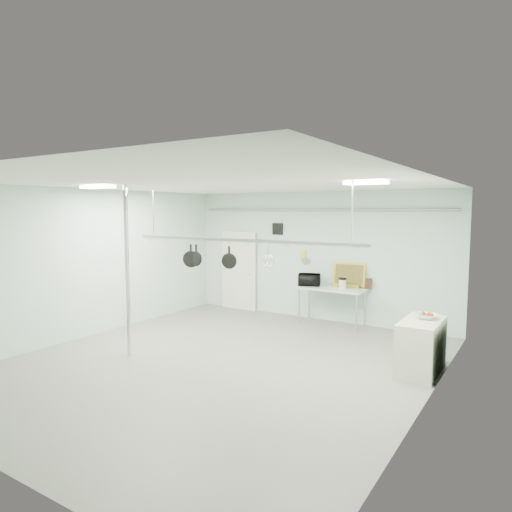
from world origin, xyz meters
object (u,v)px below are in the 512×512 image
Objects in this scene: prep_table at (332,291)px; fruit_bowl at (426,316)px; chrome_pole at (127,272)px; pot_rack at (239,239)px; skillet_right at (229,257)px; side_cabinet at (421,347)px; microwave at (309,280)px; skillet_left at (191,255)px; skillet_mid at (196,255)px; coffee_canister at (342,284)px.

fruit_bowl is at bearing -38.45° from prep_table.
chrome_pole is at bearing -118.71° from prep_table.
pot_rack is 12.01× the size of skillet_right.
chrome_pole is 8.01× the size of skillet_right.
skillet_right is at bearing -160.88° from side_cabinet.
side_cabinet is 2.30× the size of microwave.
prep_table is at bearing 42.02° from skillet_left.
prep_table is at bearing 83.09° from pot_rack.
skillet_mid is (0.90, 0.90, 0.29)m from chrome_pole.
microwave is 2.44× the size of coffee_canister.
skillet_left is (-1.53, -3.30, 1.04)m from prep_table.
skillet_mid is (-3.95, -1.10, 1.44)m from side_cabinet.
side_cabinet is at bearing -40.79° from prep_table.
side_cabinet is 2.78× the size of skillet_left.
coffee_canister is 3.53m from skillet_right.
fruit_bowl is at bearing 25.54° from skillet_mid.
chrome_pole is at bearing 46.49° from microwave.
pot_rack is at bearing 71.99° from microwave.
pot_rack reaches higher than fruit_bowl.
skillet_right is (1.68, 0.90, 0.29)m from chrome_pole.
pot_rack is 12.36× the size of skillet_mid.
skillet_left is 0.91m from skillet_right.
skillet_mid is (-1.00, 0.00, -0.34)m from pot_rack.
fruit_bowl is 3.57m from skillet_right.
pot_rack is at bearing -23.14° from skillet_left.
prep_table is 3.39m from side_cabinet.
chrome_pole reaches higher than side_cabinet.
prep_table reaches higher than side_cabinet.
fruit_bowl is (3.16, -2.03, -0.11)m from microwave.
pot_rack reaches higher than side_cabinet.
pot_rack reaches higher than skillet_left.
fruit_bowl is 0.91× the size of skillet_mid.
microwave reaches higher than coffee_canister.
skillet_mid reaches higher than coffee_canister.
microwave is at bearing 93.14° from pot_rack.
fruit_bowl is 0.82× the size of skillet_left.
pot_rack reaches higher than microwave.
skillet_right is at bearing 8.09° from skillet_mid.
coffee_canister reaches higher than prep_table.
microwave is at bearing -178.77° from coffee_canister.
microwave reaches higher than fruit_bowl.
skillet_right is at bearing -23.14° from skillet_left.
pot_rack reaches higher than coffee_canister.
side_cabinet is 3.86m from microwave.
side_cabinet is at bearing 23.67° from skillet_mid.
side_cabinet is (2.55, -2.20, -0.38)m from prep_table.
skillet_mid is at bearing -164.42° from side_cabinet.
skillet_right reaches higher than coffee_canister.
side_cabinet is 3.65m from skillet_right.
prep_table is 0.33× the size of pot_rack.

